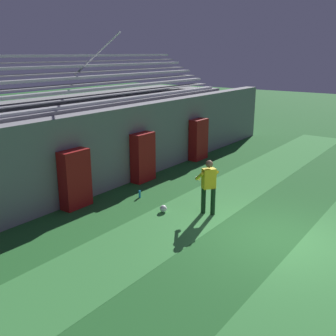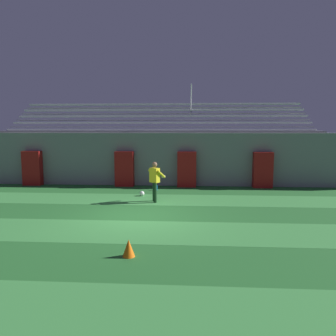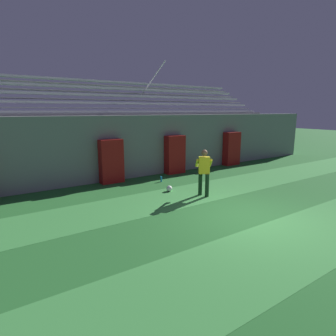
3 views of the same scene
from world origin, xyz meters
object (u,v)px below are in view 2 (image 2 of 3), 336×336
at_px(padding_pillar_far_right, 263,170).
at_px(padding_pillar_gate_right, 187,169).
at_px(padding_pillar_gate_left, 125,169).
at_px(water_bottle, 157,188).
at_px(soccer_ball, 142,193).
at_px(goalkeeper, 155,179).
at_px(traffic_cone, 129,248).
at_px(padding_pillar_far_left, 32,168).

bearing_deg(padding_pillar_far_right, padding_pillar_gate_right, 180.00).
xyz_separation_m(padding_pillar_gate_left, water_bottle, (1.80, -1.07, -0.80)).
xyz_separation_m(padding_pillar_far_right, soccer_ball, (-5.90, -2.46, -0.81)).
height_order(goalkeeper, traffic_cone, goalkeeper).
distance_m(goalkeeper, traffic_cone, 5.92).
bearing_deg(padding_pillar_gate_left, water_bottle, -30.69).
relative_size(padding_pillar_gate_left, goalkeeper, 1.10).
xyz_separation_m(padding_pillar_gate_left, padding_pillar_gate_right, (3.27, 0.00, 0.00)).
xyz_separation_m(padding_pillar_gate_left, padding_pillar_far_left, (-4.99, 0.00, 0.00)).
distance_m(padding_pillar_gate_right, goalkeeper, 3.83).
bearing_deg(padding_pillar_far_right, traffic_cone, -118.83).
distance_m(padding_pillar_gate_right, traffic_cone, 9.59).
relative_size(padding_pillar_far_right, traffic_cone, 4.37).
bearing_deg(padding_pillar_far_right, water_bottle, -168.73).
distance_m(padding_pillar_far_right, soccer_ball, 6.44).
bearing_deg(padding_pillar_gate_left, soccer_ball, -62.71).
height_order(padding_pillar_gate_left, traffic_cone, padding_pillar_gate_left).
relative_size(soccer_ball, traffic_cone, 0.52).
relative_size(padding_pillar_gate_left, water_bottle, 7.64).
bearing_deg(padding_pillar_far_right, padding_pillar_far_left, 180.00).
bearing_deg(water_bottle, padding_pillar_gate_right, 36.00).
relative_size(padding_pillar_gate_left, traffic_cone, 4.37).
height_order(padding_pillar_gate_left, padding_pillar_far_right, same).
height_order(padding_pillar_gate_right, traffic_cone, padding_pillar_gate_right).
distance_m(padding_pillar_gate_right, water_bottle, 1.99).
bearing_deg(water_bottle, traffic_cone, -88.97).
distance_m(padding_pillar_gate_right, padding_pillar_far_right, 3.89).
distance_m(padding_pillar_gate_left, padding_pillar_far_right, 7.17).
bearing_deg(soccer_ball, padding_pillar_gate_left, 117.29).
relative_size(goalkeeper, traffic_cone, 3.98).
bearing_deg(padding_pillar_gate_left, goalkeeper, -61.22).
distance_m(padding_pillar_gate_left, water_bottle, 2.24).
height_order(padding_pillar_far_right, soccer_ball, padding_pillar_far_right).
bearing_deg(padding_pillar_far_left, soccer_ball, -21.47).
height_order(padding_pillar_far_right, goalkeeper, padding_pillar_far_right).
distance_m(padding_pillar_far_left, traffic_cone, 11.77).
height_order(soccer_ball, traffic_cone, traffic_cone).
distance_m(goalkeeper, soccer_ball, 1.59).
height_order(traffic_cone, water_bottle, traffic_cone).
height_order(padding_pillar_gate_right, padding_pillar_far_left, same).
xyz_separation_m(padding_pillar_far_right, water_bottle, (-5.37, -1.07, -0.80)).
height_order(padding_pillar_far_left, water_bottle, padding_pillar_far_left).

